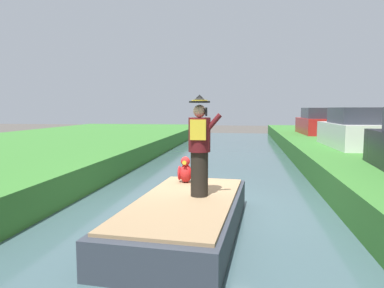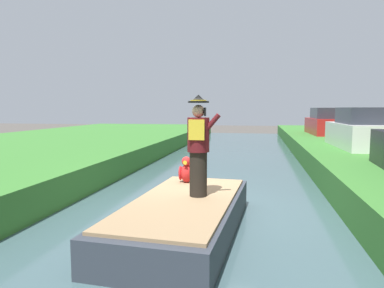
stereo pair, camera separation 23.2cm
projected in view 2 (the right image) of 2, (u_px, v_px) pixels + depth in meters
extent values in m
plane|color=#4C4742|center=(198.00, 214.00, 7.67)|extent=(80.00, 80.00, 0.00)
cube|color=#3D565B|center=(198.00, 212.00, 7.67)|extent=(5.90, 48.00, 0.10)
cube|color=#333842|center=(184.00, 217.00, 6.23)|extent=(2.07, 4.31, 0.56)
cube|color=#997A56|center=(184.00, 200.00, 6.20)|extent=(1.91, 3.97, 0.05)
cylinder|color=black|center=(198.00, 174.00, 6.39)|extent=(0.32, 0.32, 0.82)
cylinder|color=#561419|center=(198.00, 135.00, 6.31)|extent=(0.40, 0.40, 0.62)
cube|color=gold|center=(197.00, 130.00, 6.12)|extent=(0.28, 0.06, 0.36)
sphere|color=#DBA884|center=(198.00, 111.00, 6.27)|extent=(0.23, 0.23, 0.23)
cylinder|color=black|center=(198.00, 102.00, 6.25)|extent=(0.38, 0.38, 0.03)
cone|color=black|center=(198.00, 98.00, 6.25)|extent=(0.26, 0.26, 0.12)
cylinder|color=gold|center=(198.00, 101.00, 6.25)|extent=(0.29, 0.29, 0.02)
cylinder|color=#561419|center=(210.00, 125.00, 6.21)|extent=(0.38, 0.09, 0.43)
cube|color=black|center=(205.00, 112.00, 6.19)|extent=(0.03, 0.08, 0.15)
ellipsoid|color=red|center=(187.00, 173.00, 7.58)|extent=(0.26, 0.32, 0.40)
sphere|color=red|center=(186.00, 161.00, 7.52)|extent=(0.20, 0.20, 0.20)
cone|color=yellow|center=(185.00, 162.00, 7.42)|extent=(0.09, 0.09, 0.09)
ellipsoid|color=red|center=(180.00, 173.00, 7.61)|extent=(0.08, 0.20, 0.32)
ellipsoid|color=red|center=(193.00, 173.00, 7.56)|extent=(0.08, 0.20, 0.32)
cube|color=white|center=(360.00, 135.00, 13.12)|extent=(1.82, 4.05, 0.90)
cube|color=#2D333D|center=(363.00, 116.00, 12.85)|extent=(1.51, 2.24, 0.60)
cube|color=red|center=(326.00, 126.00, 19.91)|extent=(1.83, 4.05, 0.90)
cube|color=#2D333D|center=(327.00, 113.00, 19.64)|extent=(1.51, 2.25, 0.60)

